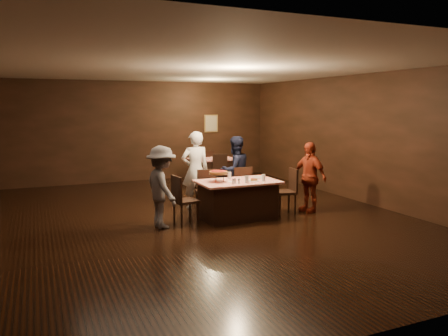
{
  "coord_description": "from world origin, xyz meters",
  "views": [
    {
      "loc": [
        -3.02,
        -8.15,
        2.25
      ],
      "look_at": [
        0.49,
        -0.04,
        1.0
      ],
      "focal_mm": 35.0,
      "sensor_mm": 36.0,
      "label": 1
    }
  ],
  "objects_px": {
    "diner_grey_knit": "(162,187)",
    "glass_back": "(229,175)",
    "chair_back_near": "(222,172)",
    "diner_red_shirt": "(309,177)",
    "chair_far_right": "(240,187)",
    "pizza_stand": "(218,173)",
    "glass_front_right": "(264,178)",
    "diner_white_jacket": "(195,170)",
    "glass_front_left": "(247,179)",
    "plate_empty": "(259,178)",
    "chair_far_left": "(206,190)",
    "diner_navy_hoodie": "(235,171)",
    "chair_end_right": "(285,191)",
    "main_table": "(238,200)",
    "back_table": "(212,172)",
    "chair_end_left": "(186,200)",
    "chair_back_far": "(205,166)"
  },
  "relations": [
    {
      "from": "chair_end_right",
      "to": "pizza_stand",
      "type": "distance_m",
      "value": 1.57
    },
    {
      "from": "diner_red_shirt",
      "to": "glass_back",
      "type": "relative_size",
      "value": 10.75
    },
    {
      "from": "back_table",
      "to": "chair_far_left",
      "type": "xyz_separation_m",
      "value": [
        -1.33,
        -2.96,
        0.09
      ]
    },
    {
      "from": "diner_grey_knit",
      "to": "glass_front_right",
      "type": "relative_size",
      "value": 10.95
    },
    {
      "from": "chair_far_right",
      "to": "glass_front_left",
      "type": "height_order",
      "value": "chair_far_right"
    },
    {
      "from": "chair_back_near",
      "to": "chair_end_left",
      "type": "bearing_deg",
      "value": -115.36
    },
    {
      "from": "chair_far_right",
      "to": "chair_back_near",
      "type": "bearing_deg",
      "value": -100.22
    },
    {
      "from": "diner_white_jacket",
      "to": "glass_front_right",
      "type": "relative_size",
      "value": 12.22
    },
    {
      "from": "glass_front_right",
      "to": "pizza_stand",
      "type": "bearing_deg",
      "value": 160.56
    },
    {
      "from": "pizza_stand",
      "to": "glass_front_right",
      "type": "relative_size",
      "value": 2.71
    },
    {
      "from": "pizza_stand",
      "to": "glass_back",
      "type": "bearing_deg",
      "value": 35.54
    },
    {
      "from": "chair_far_right",
      "to": "diner_grey_knit",
      "type": "distance_m",
      "value": 2.14
    },
    {
      "from": "chair_back_near",
      "to": "diner_white_jacket",
      "type": "relative_size",
      "value": 0.56
    },
    {
      "from": "pizza_stand",
      "to": "glass_back",
      "type": "xyz_separation_m",
      "value": [
        0.35,
        0.25,
        -0.11
      ]
    },
    {
      "from": "chair_end_right",
      "to": "chair_back_near",
      "type": "xyz_separation_m",
      "value": [
        -0.17,
        3.01,
        0.0
      ]
    },
    {
      "from": "chair_far_left",
      "to": "main_table",
      "type": "bearing_deg",
      "value": 129.98
    },
    {
      "from": "chair_end_right",
      "to": "diner_white_jacket",
      "type": "relative_size",
      "value": 0.56
    },
    {
      "from": "glass_back",
      "to": "chair_end_right",
      "type": "bearing_deg",
      "value": -14.62
    },
    {
      "from": "main_table",
      "to": "chair_far_left",
      "type": "xyz_separation_m",
      "value": [
        -0.4,
        0.75,
        0.09
      ]
    },
    {
      "from": "chair_back_near",
      "to": "diner_navy_hoodie",
      "type": "xyz_separation_m",
      "value": [
        -0.47,
        -1.88,
        0.32
      ]
    },
    {
      "from": "back_table",
      "to": "chair_back_far",
      "type": "distance_m",
      "value": 0.61
    },
    {
      "from": "plate_empty",
      "to": "chair_end_right",
      "type": "bearing_deg",
      "value": -15.26
    },
    {
      "from": "chair_end_right",
      "to": "diner_navy_hoodie",
      "type": "distance_m",
      "value": 1.34
    },
    {
      "from": "chair_end_right",
      "to": "plate_empty",
      "type": "distance_m",
      "value": 0.65
    },
    {
      "from": "diner_white_jacket",
      "to": "diner_grey_knit",
      "type": "bearing_deg",
      "value": 52.02
    },
    {
      "from": "chair_far_left",
      "to": "chair_back_near",
      "type": "relative_size",
      "value": 1.0
    },
    {
      "from": "chair_back_near",
      "to": "plate_empty",
      "type": "height_order",
      "value": "chair_back_near"
    },
    {
      "from": "back_table",
      "to": "glass_front_right",
      "type": "height_order",
      "value": "glass_front_right"
    },
    {
      "from": "chair_back_far",
      "to": "diner_red_shirt",
      "type": "distance_m",
      "value": 4.45
    },
    {
      "from": "chair_back_near",
      "to": "diner_red_shirt",
      "type": "distance_m",
      "value": 3.18
    },
    {
      "from": "diner_grey_knit",
      "to": "pizza_stand",
      "type": "distance_m",
      "value": 1.19
    },
    {
      "from": "back_table",
      "to": "diner_red_shirt",
      "type": "distance_m",
      "value": 3.87
    },
    {
      "from": "main_table",
      "to": "chair_end_left",
      "type": "distance_m",
      "value": 1.1
    },
    {
      "from": "diner_white_jacket",
      "to": "glass_front_left",
      "type": "distance_m",
      "value": 1.58
    },
    {
      "from": "glass_front_right",
      "to": "diner_grey_knit",
      "type": "bearing_deg",
      "value": 173.75
    },
    {
      "from": "diner_grey_knit",
      "to": "glass_back",
      "type": "xyz_separation_m",
      "value": [
        1.52,
        0.33,
        0.07
      ]
    },
    {
      "from": "glass_front_left",
      "to": "diner_white_jacket",
      "type": "bearing_deg",
      "value": 109.55
    },
    {
      "from": "back_table",
      "to": "chair_end_right",
      "type": "xyz_separation_m",
      "value": [
        0.17,
        -3.71,
        0.09
      ]
    },
    {
      "from": "diner_red_shirt",
      "to": "chair_far_right",
      "type": "bearing_deg",
      "value": -137.8
    },
    {
      "from": "glass_front_right",
      "to": "chair_back_near",
      "type": "bearing_deg",
      "value": 81.56
    },
    {
      "from": "chair_back_far",
      "to": "plate_empty",
      "type": "height_order",
      "value": "chair_back_far"
    },
    {
      "from": "main_table",
      "to": "pizza_stand",
      "type": "height_order",
      "value": "pizza_stand"
    },
    {
      "from": "diner_grey_knit",
      "to": "back_table",
      "type": "bearing_deg",
      "value": -40.83
    },
    {
      "from": "diner_navy_hoodie",
      "to": "diner_grey_knit",
      "type": "distance_m",
      "value": 2.35
    },
    {
      "from": "diner_white_jacket",
      "to": "glass_front_right",
      "type": "xyz_separation_m",
      "value": [
        0.93,
        -1.44,
        -0.02
      ]
    },
    {
      "from": "diner_grey_knit",
      "to": "diner_red_shirt",
      "type": "xyz_separation_m",
      "value": [
        3.23,
        -0.05,
        -0.01
      ]
    },
    {
      "from": "chair_end_left",
      "to": "diner_grey_knit",
      "type": "height_order",
      "value": "diner_grey_knit"
    },
    {
      "from": "back_table",
      "to": "diner_white_jacket",
      "type": "height_order",
      "value": "diner_white_jacket"
    },
    {
      "from": "chair_back_far",
      "to": "diner_white_jacket",
      "type": "bearing_deg",
      "value": 57.07
    },
    {
      "from": "glass_front_right",
      "to": "diner_white_jacket",
      "type": "bearing_deg",
      "value": 122.82
    }
  ]
}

